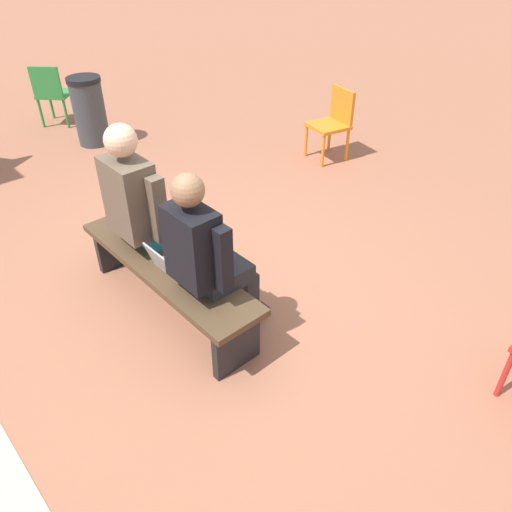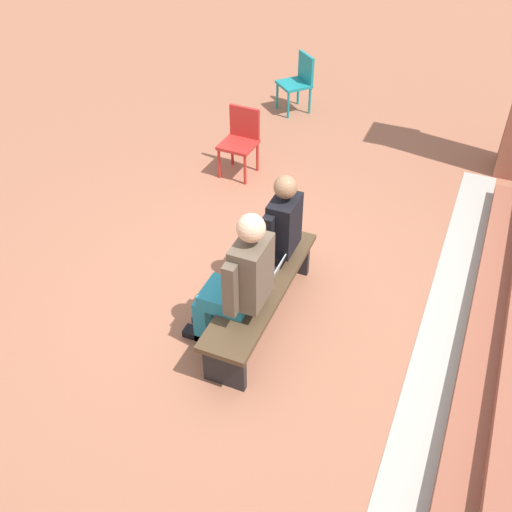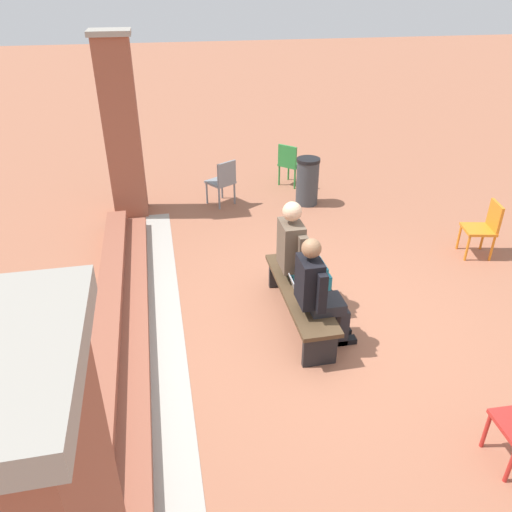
% 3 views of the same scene
% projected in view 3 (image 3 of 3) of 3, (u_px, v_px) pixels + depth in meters
% --- Properties ---
extents(ground_plane, '(60.00, 60.00, 0.00)m').
position_uv_depth(ground_plane, '(319.00, 329.00, 5.96)').
color(ground_plane, '#9E6047').
extents(concrete_strip, '(6.97, 0.40, 0.01)m').
position_uv_depth(concrete_strip, '(167.00, 336.00, 5.82)').
color(concrete_strip, '#A8A399').
rests_on(concrete_strip, ground).
extents(brick_steps, '(6.17, 0.60, 0.30)m').
position_uv_depth(brick_steps, '(117.00, 334.00, 5.67)').
color(brick_steps, '#93513D').
rests_on(brick_steps, ground).
extents(brick_pillar_right_of_steps, '(0.64, 0.64, 2.98)m').
position_uv_depth(brick_pillar_right_of_steps, '(122.00, 128.00, 8.18)').
color(brick_pillar_right_of_steps, '#93513D').
rests_on(brick_pillar_right_of_steps, ground).
extents(bench, '(1.80, 0.44, 0.45)m').
position_uv_depth(bench, '(300.00, 296.00, 5.93)').
color(bench, '#4C3823').
rests_on(bench, ground).
extents(person_student, '(0.54, 0.68, 1.34)m').
position_uv_depth(person_student, '(318.00, 290.00, 5.39)').
color(person_student, '#232328').
rests_on(person_student, ground).
extents(person_adult, '(0.60, 0.75, 1.43)m').
position_uv_depth(person_adult, '(300.00, 253.00, 6.02)').
color(person_adult, teal).
rests_on(person_adult, ground).
extents(laptop, '(0.32, 0.29, 0.21)m').
position_uv_depth(laptop, '(302.00, 291.00, 5.77)').
color(laptop, '#9EA0A5').
rests_on(laptop, bench).
extents(plastic_chair_by_pillar, '(0.59, 0.59, 0.84)m').
position_uv_depth(plastic_chair_by_pillar, '(290.00, 162.00, 9.80)').
color(plastic_chair_by_pillar, '#2D893D').
rests_on(plastic_chair_by_pillar, ground).
extents(plastic_chair_far_right, '(0.58, 0.58, 0.84)m').
position_uv_depth(plastic_chair_far_right, '(223.00, 180.00, 8.94)').
color(plastic_chair_far_right, gray).
rests_on(plastic_chair_far_right, ground).
extents(plastic_chair_foreground, '(0.50, 0.50, 0.84)m').
position_uv_depth(plastic_chair_foreground, '(485.00, 226.00, 7.31)').
color(plastic_chair_foreground, orange).
rests_on(plastic_chair_foreground, ground).
extents(litter_bin, '(0.42, 0.42, 0.86)m').
position_uv_depth(litter_bin, '(307.00, 181.00, 9.02)').
color(litter_bin, '#383D42').
rests_on(litter_bin, ground).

